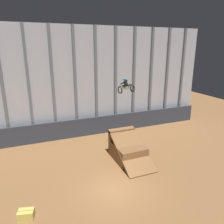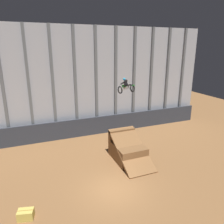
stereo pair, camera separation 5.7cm
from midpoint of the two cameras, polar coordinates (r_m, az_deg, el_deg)
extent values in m
plane|color=brown|center=(16.39, 0.60, -19.62)|extent=(60.00, 60.00, 0.00)
cube|color=#A3A8B2|center=(24.00, -9.59, 7.44)|extent=(32.00, 0.12, 11.88)
cube|color=slate|center=(23.33, -26.58, 5.65)|extent=(0.28, 0.28, 11.88)
cube|color=slate|center=(23.26, -20.83, 6.30)|extent=(0.28, 0.28, 11.88)
cube|color=slate|center=(23.42, -15.10, 6.88)|extent=(0.28, 0.28, 11.88)
cube|color=slate|center=(23.81, -9.48, 7.38)|extent=(0.28, 0.28, 11.88)
cube|color=slate|center=(24.42, -4.08, 7.79)|extent=(0.28, 0.28, 11.88)
cube|color=slate|center=(25.23, 1.02, 8.12)|extent=(0.28, 0.28, 11.88)
cube|color=slate|center=(26.23, 5.78, 8.36)|extent=(0.28, 0.28, 11.88)
cube|color=slate|center=(27.39, 10.16, 8.54)|extent=(0.28, 0.28, 11.88)
cube|color=slate|center=(28.69, 14.18, 8.66)|extent=(0.28, 0.28, 11.88)
cube|color=slate|center=(30.12, 17.82, 8.73)|extent=(0.28, 0.28, 11.88)
cube|color=#2D333D|center=(24.60, -8.67, -4.14)|extent=(31.36, 0.20, 2.06)
cube|color=brown|center=(19.87, 4.20, -10.26)|extent=(2.47, 3.15, 1.43)
cube|color=brown|center=(20.74, 2.60, -7.56)|extent=(2.52, 0.50, 2.38)
cube|color=brown|center=(19.12, 5.13, -9.82)|extent=(2.52, 4.59, 2.56)
torus|color=black|center=(21.16, 2.22, 5.80)|extent=(0.76, 0.61, 0.74)
torus|color=black|center=(20.38, 5.43, 6.20)|extent=(0.76, 0.61, 0.74)
cube|color=#B7B7BC|center=(20.73, 3.85, 6.34)|extent=(0.45, 0.58, 0.39)
cube|color=green|center=(20.81, 3.37, 6.83)|extent=(0.42, 0.52, 0.33)
cube|color=black|center=(20.59, 4.28, 7.01)|extent=(0.44, 0.57, 0.24)
cube|color=green|center=(20.32, 5.54, 6.95)|extent=(0.31, 0.38, 0.14)
cylinder|color=#B7B7BC|center=(21.04, 2.50, 6.49)|extent=(0.24, 0.34, 0.48)
cylinder|color=black|center=(21.01, 2.48, 7.15)|extent=(0.50, 0.49, 0.04)
cube|color=black|center=(20.69, 3.69, 7.71)|extent=(0.36, 0.34, 0.51)
sphere|color=#2393CC|center=(20.74, 3.31, 8.55)|extent=(0.38, 0.40, 0.31)
cylinder|color=black|center=(20.63, 3.49, 6.94)|extent=(0.28, 0.37, 0.38)
cylinder|color=black|center=(20.83, 3.85, 7.02)|extent=(0.28, 0.37, 0.38)
cylinder|color=black|center=(20.69, 2.88, 7.63)|extent=(0.32, 0.45, 0.35)
cylinder|color=black|center=(20.95, 3.37, 7.74)|extent=(0.32, 0.45, 0.35)
cube|color=#CCB751|center=(14.99, -21.50, -23.64)|extent=(1.02, 0.81, 0.56)
cube|color=#996623|center=(14.99, -21.50, -23.64)|extent=(0.89, 0.27, 0.57)
camera|label=1|loc=(0.03, -89.92, 0.02)|focal=35.00mm
camera|label=2|loc=(0.03, 90.08, -0.02)|focal=35.00mm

